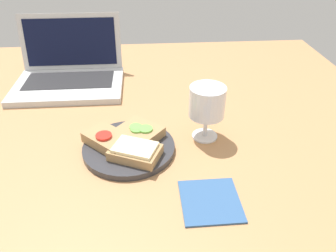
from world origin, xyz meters
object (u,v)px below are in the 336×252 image
sandwich_with_cucumber (141,132)px  laptop (69,74)px  wine_glass (207,103)px  sandwich_with_tomato (109,140)px  plate (129,148)px  napkin (210,201)px  sandwich_with_cheese (135,151)px

sandwich_with_cucumber → laptop: (-22.43, 33.65, 0.81)cm
wine_glass → laptop: laptop is taller
sandwich_with_cucumber → sandwich_with_tomato: (-7.29, -2.77, 0.02)cm
plate → sandwich_with_cucumber: (2.82, 3.46, 2.03)cm
wine_glass → napkin: bearing=-96.8°
sandwich_with_cucumber → sandwich_with_cheese: size_ratio=0.96×
sandwich_with_cheese → laptop: size_ratio=0.38×
plate → napkin: (16.03, -17.43, -0.54)cm
sandwich_with_tomato → napkin: sandwich_with_tomato is taller
plate → laptop: (-19.61, 37.11, 2.84)cm
plate → sandwich_with_cheese: size_ratio=1.69×
laptop → napkin: bearing=-56.8°
wine_glass → sandwich_with_tomato: bearing=-171.1°
sandwich_with_cucumber → napkin: 24.85cm
plate → wine_glass: (18.63, 4.30, 8.69)cm
plate → sandwich_with_tomato: bearing=171.3°
plate → laptop: size_ratio=0.64×
plate → napkin: size_ratio=1.82×
plate → laptop: laptop is taller
sandwich_with_cheese → napkin: sandwich_with_cheese is taller
sandwich_with_cheese → laptop: (-21.22, 41.30, 0.73)cm
sandwich_with_tomato → laptop: laptop is taller
sandwich_with_cheese → plate: bearing=111.0°
sandwich_with_cheese → wine_glass: (17.02, 8.50, 6.58)cm
napkin → sandwich_with_cucumber: bearing=122.3°
laptop → sandwich_with_tomato: bearing=-67.4°
sandwich_with_cheese → wine_glass: wine_glass is taller
sandwich_with_cucumber → laptop: size_ratio=0.37×
sandwich_with_tomato → sandwich_with_cheese: 7.80cm
sandwich_with_cucumber → laptop: bearing=123.7°
plate → wine_glass: bearing=13.0°
plate → sandwich_with_cheese: 4.96cm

